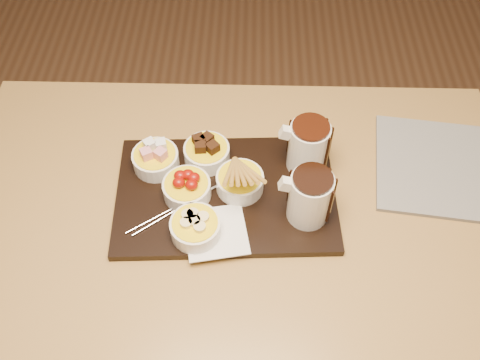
{
  "coord_description": "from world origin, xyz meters",
  "views": [
    {
      "loc": [
        0.03,
        -0.6,
        1.68
      ],
      "look_at": [
        0.01,
        0.05,
        0.81
      ],
      "focal_mm": 40.0,
      "sensor_mm": 36.0,
      "label": 1
    }
  ],
  "objects_px": {
    "serving_board": "(226,194)",
    "pitcher_milk_chocolate": "(308,147)",
    "pitcher_dark_chocolate": "(310,198)",
    "newspaper": "(454,169)",
    "dining_table": "(235,243)",
    "bowl_strawberries": "(187,189)"
  },
  "relations": [
    {
      "from": "dining_table",
      "to": "newspaper",
      "type": "xyz_separation_m",
      "value": [
        0.48,
        0.14,
        0.1
      ]
    },
    {
      "from": "serving_board",
      "to": "newspaper",
      "type": "distance_m",
      "value": 0.51
    },
    {
      "from": "dining_table",
      "to": "bowl_strawberries",
      "type": "relative_size",
      "value": 12.0
    },
    {
      "from": "pitcher_milk_chocolate",
      "to": "newspaper",
      "type": "height_order",
      "value": "pitcher_milk_chocolate"
    },
    {
      "from": "serving_board",
      "to": "pitcher_milk_chocolate",
      "type": "height_order",
      "value": "pitcher_milk_chocolate"
    },
    {
      "from": "dining_table",
      "to": "bowl_strawberries",
      "type": "distance_m",
      "value": 0.17
    },
    {
      "from": "pitcher_milk_chocolate",
      "to": "newspaper",
      "type": "bearing_deg",
      "value": -2.05
    },
    {
      "from": "bowl_strawberries",
      "to": "newspaper",
      "type": "bearing_deg",
      "value": 9.03
    },
    {
      "from": "bowl_strawberries",
      "to": "pitcher_dark_chocolate",
      "type": "relative_size",
      "value": 0.86
    },
    {
      "from": "serving_board",
      "to": "bowl_strawberries",
      "type": "relative_size",
      "value": 4.6
    },
    {
      "from": "bowl_strawberries",
      "to": "pitcher_milk_chocolate",
      "type": "bearing_deg",
      "value": 19.24
    },
    {
      "from": "pitcher_dark_chocolate",
      "to": "newspaper",
      "type": "bearing_deg",
      "value": 19.27
    },
    {
      "from": "pitcher_dark_chocolate",
      "to": "newspaper",
      "type": "distance_m",
      "value": 0.37
    },
    {
      "from": "serving_board",
      "to": "pitcher_dark_chocolate",
      "type": "height_order",
      "value": "pitcher_dark_chocolate"
    },
    {
      "from": "pitcher_milk_chocolate",
      "to": "newspaper",
      "type": "relative_size",
      "value": 0.34
    },
    {
      "from": "serving_board",
      "to": "bowl_strawberries",
      "type": "distance_m",
      "value": 0.08
    },
    {
      "from": "bowl_strawberries",
      "to": "pitcher_dark_chocolate",
      "type": "xyz_separation_m",
      "value": [
        0.25,
        -0.04,
        0.04
      ]
    },
    {
      "from": "pitcher_milk_chocolate",
      "to": "serving_board",
      "type": "bearing_deg",
      "value": -158.2
    },
    {
      "from": "dining_table",
      "to": "serving_board",
      "type": "distance_m",
      "value": 0.12
    },
    {
      "from": "pitcher_milk_chocolate",
      "to": "bowl_strawberries",
      "type": "bearing_deg",
      "value": -163.61
    },
    {
      "from": "serving_board",
      "to": "newspaper",
      "type": "height_order",
      "value": "serving_board"
    },
    {
      "from": "serving_board",
      "to": "bowl_strawberries",
      "type": "height_order",
      "value": "bowl_strawberries"
    }
  ]
}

